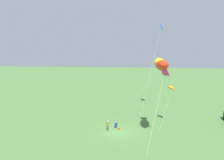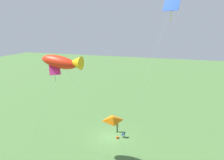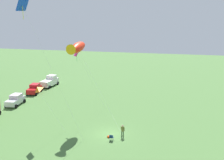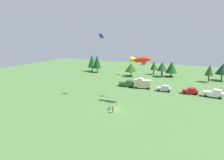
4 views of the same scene
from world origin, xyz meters
name	(u,v)px [view 1 (image 1 of 4)]	position (x,y,z in m)	size (l,w,h in m)	color
ground_plane	(118,132)	(0.00, 0.00, 0.00)	(160.00, 160.00, 0.00)	#487138
person_kite_flyer	(108,125)	(-0.37, -1.73, 1.02)	(0.35, 0.57, 1.74)	#3B5237
folding_chair	(116,125)	(-1.70, -0.51, 0.49)	(0.48, 0.48, 0.82)	navy
backpack_on_grass	(119,129)	(-0.98, 0.03, 0.11)	(0.32, 0.22, 0.22)	#C63005
kite_large_fish	(162,65)	(3.42, 5.80, 11.21)	(6.25, 8.39, 12.18)	red
kite_delta_orange	(172,87)	(-3.21, 8.66, 6.75)	(3.71, 3.06, 7.20)	orange
kite_diamond_blue	(161,29)	(-7.46, 7.03, 16.25)	(6.01, 4.54, 17.26)	blue
kite_diamond_rainbow	(164,74)	(4.37, 6.06, 10.13)	(6.31, 3.48, 10.87)	#E0338F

